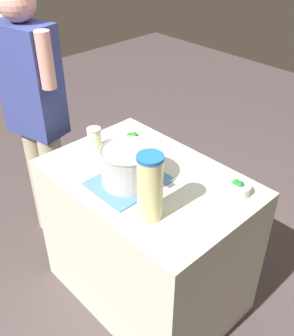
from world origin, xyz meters
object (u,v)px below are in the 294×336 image
broccoli_bowl_front (131,140)px  broccoli_bowl_center (239,188)px  lemonade_pitcher (150,187)px  mason_jar (95,139)px  person_cook (37,117)px  cooking_pot (128,165)px

broccoli_bowl_front → broccoli_bowl_center: 0.68m
lemonade_pitcher → broccoli_bowl_center: (-0.17, -0.41, -0.13)m
mason_jar → broccoli_bowl_front: (-0.11, -0.17, -0.03)m
mason_jar → broccoli_bowl_front: size_ratio=0.97×
mason_jar → person_cook: size_ratio=0.08×
broccoli_bowl_front → person_cook: person_cook is taller
broccoli_bowl_center → cooking_pot: bearing=37.2°
mason_jar → broccoli_bowl_front: bearing=-121.2°
broccoli_bowl_front → broccoli_bowl_center: broccoli_bowl_front is taller
mason_jar → broccoli_bowl_front: 0.21m
lemonade_pitcher → person_cook: 1.07m
broccoli_bowl_front → broccoli_bowl_center: (-0.68, -0.07, -0.00)m
mason_jar → broccoli_bowl_center: mason_jar is taller
cooking_pot → mason_jar: bearing=-11.2°
cooking_pot → person_cook: size_ratio=0.20×
broccoli_bowl_center → person_cook: 1.28m
cooking_pot → broccoli_bowl_center: size_ratio=3.13×
broccoli_bowl_front → broccoli_bowl_center: bearing=-173.9°
lemonade_pitcher → mason_jar: size_ratio=2.45×
lemonade_pitcher → mason_jar: (0.61, -0.17, -0.09)m
person_cook → mason_jar: bearing=-168.7°
mason_jar → broccoli_bowl_center: bearing=-162.5°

